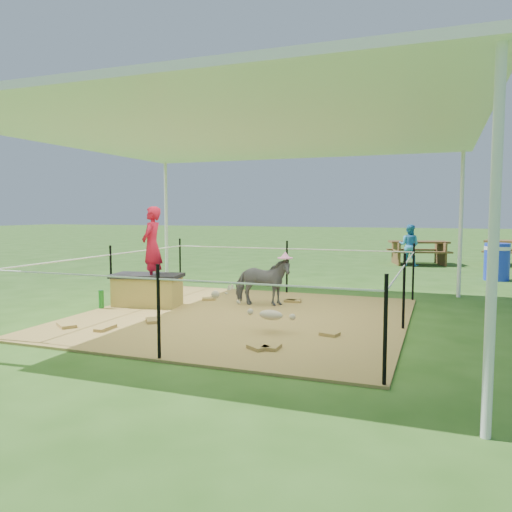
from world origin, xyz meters
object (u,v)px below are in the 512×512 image
(foal, at_px, (271,313))
(straw_bale, at_px, (147,291))
(picnic_table_near, at_px, (418,253))
(green_bottle, at_px, (101,299))
(woman, at_px, (152,239))
(pony, at_px, (262,282))
(trash_barrel, at_px, (497,262))
(distant_person, at_px, (409,245))

(foal, bearing_deg, straw_bale, 163.85)
(picnic_table_near, bearing_deg, straw_bale, -128.99)
(foal, bearing_deg, picnic_table_near, 88.15)
(green_bottle, relative_size, picnic_table_near, 0.17)
(straw_bale, bearing_deg, woman, -0.00)
(picnic_table_near, bearing_deg, foal, -113.15)
(straw_bale, xyz_separation_m, picnic_table_near, (3.78, 8.53, 0.09))
(pony, height_order, foal, pony)
(pony, bearing_deg, woman, 100.42)
(straw_bale, height_order, trash_barrel, trash_barrel)
(green_bottle, distance_m, picnic_table_near, 9.97)
(woman, xyz_separation_m, pony, (1.63, 0.64, -0.69))
(woman, relative_size, pony, 1.35)
(distant_person, bearing_deg, trash_barrel, 140.27)
(woman, bearing_deg, green_bottle, -64.94)
(straw_bale, distance_m, picnic_table_near, 9.33)
(woman, distance_m, distant_person, 8.63)
(distant_person, bearing_deg, foal, 92.69)
(green_bottle, bearing_deg, foal, -10.45)
(picnic_table_near, distance_m, distant_person, 0.72)
(picnic_table_near, relative_size, distant_person, 1.39)
(pony, relative_size, distant_person, 0.77)
(trash_barrel, bearing_deg, straw_bale, -135.40)
(straw_bale, relative_size, distant_person, 0.87)
(picnic_table_near, height_order, distant_person, distant_person)
(straw_bale, bearing_deg, pony, 20.29)
(straw_bale, height_order, pony, pony)
(pony, height_order, distant_person, distant_person)
(pony, xyz_separation_m, picnic_table_near, (2.05, 7.89, -0.07))
(green_bottle, height_order, foal, foal)
(trash_barrel, bearing_deg, picnic_table_near, 120.87)
(foal, relative_size, trash_barrel, 1.06)
(green_bottle, bearing_deg, distant_person, 63.82)
(straw_bale, height_order, picnic_table_near, picnic_table_near)
(pony, distance_m, distant_person, 7.48)
(pony, distance_m, trash_barrel, 6.21)
(green_bottle, xyz_separation_m, foal, (2.98, -0.55, 0.10))
(straw_bale, height_order, woman, woman)
(woman, height_order, green_bottle, woman)
(woman, xyz_separation_m, distant_person, (3.45, 7.90, -0.51))
(foal, xyz_separation_m, distant_person, (1.12, 8.90, 0.32))
(woman, bearing_deg, picnic_table_near, 147.04)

